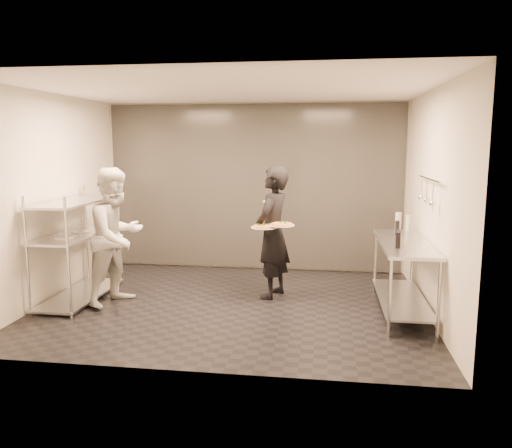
# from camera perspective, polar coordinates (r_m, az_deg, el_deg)

# --- Properties ---
(room_shell) EXTENTS (5.00, 4.00, 2.80)m
(room_shell) POSITION_cam_1_polar(r_m,az_deg,el_deg) (7.60, -1.11, 3.70)
(room_shell) COLOR black
(room_shell) RESTS_ON ground
(pass_rack) EXTENTS (0.60, 1.60, 1.50)m
(pass_rack) POSITION_cam_1_polar(r_m,az_deg,el_deg) (7.25, -19.69, -2.14)
(pass_rack) COLOR #BABCC1
(pass_rack) RESTS_ON ground
(prep_counter) EXTENTS (0.60, 1.80, 0.92)m
(prep_counter) POSITION_cam_1_polar(r_m,az_deg,el_deg) (6.54, 16.47, -4.45)
(prep_counter) COLOR #BABCC1
(prep_counter) RESTS_ON ground
(utensil_rail) EXTENTS (0.07, 1.20, 0.31)m
(utensil_rail) POSITION_cam_1_polar(r_m,az_deg,el_deg) (6.43, 19.02, 3.53)
(utensil_rail) COLOR #BABCC1
(utensil_rail) RESTS_ON room_shell
(waiter) EXTENTS (0.62, 0.77, 1.82)m
(waiter) POSITION_cam_1_polar(r_m,az_deg,el_deg) (6.88, 1.92, -0.98)
(waiter) COLOR black
(waiter) RESTS_ON ground
(chef) EXTENTS (0.97, 1.08, 1.82)m
(chef) POSITION_cam_1_polar(r_m,az_deg,el_deg) (6.86, -15.63, -1.37)
(chef) COLOR beige
(chef) RESTS_ON ground
(pizza_plate_near) EXTENTS (0.35, 0.35, 0.05)m
(pizza_plate_near) POSITION_cam_1_polar(r_m,az_deg,el_deg) (6.63, 0.94, -0.30)
(pizza_plate_near) COLOR white
(pizza_plate_near) RESTS_ON waiter
(pizza_plate_far) EXTENTS (0.33, 0.33, 0.05)m
(pizza_plate_far) POSITION_cam_1_polar(r_m,az_deg,el_deg) (6.60, 2.98, -0.06)
(pizza_plate_far) COLOR white
(pizza_plate_far) RESTS_ON waiter
(salad_plate) EXTENTS (0.28, 0.28, 0.07)m
(salad_plate) POSITION_cam_1_polar(r_m,az_deg,el_deg) (7.10, 1.89, 2.74)
(salad_plate) COLOR white
(salad_plate) RESTS_ON waiter
(pos_monitor) EXTENTS (0.09, 0.26, 0.18)m
(pos_monitor) POSITION_cam_1_polar(r_m,az_deg,el_deg) (6.13, 15.96, -1.63)
(pos_monitor) COLOR black
(pos_monitor) RESTS_ON prep_counter
(bottle_green) EXTENTS (0.08, 0.08, 0.29)m
(bottle_green) POSITION_cam_1_polar(r_m,az_deg,el_deg) (7.03, 15.93, 0.14)
(bottle_green) COLOR #95A294
(bottle_green) RESTS_ON prep_counter
(bottle_clear) EXTENTS (0.07, 0.07, 0.22)m
(bottle_clear) POSITION_cam_1_polar(r_m,az_deg,el_deg) (7.26, 16.99, 0.12)
(bottle_clear) COLOR #95A294
(bottle_clear) RESTS_ON prep_counter
(bottle_dark) EXTENTS (0.06, 0.06, 0.20)m
(bottle_dark) POSITION_cam_1_polar(r_m,az_deg,el_deg) (6.86, 15.84, -0.45)
(bottle_dark) COLOR black
(bottle_dark) RESTS_ON prep_counter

